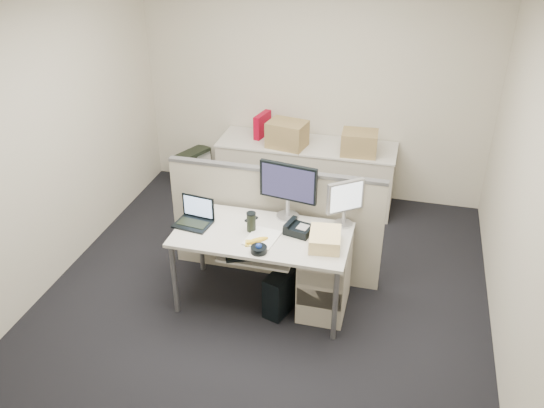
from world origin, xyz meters
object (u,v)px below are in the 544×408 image
(monitor_main, at_px, (288,191))
(desk_phone, at_px, (299,230))
(laptop, at_px, (192,214))
(desk, at_px, (262,240))

(monitor_main, distance_m, desk_phone, 0.36)
(laptop, height_order, desk_phone, laptop)
(desk, xyz_separation_m, monitor_main, (0.15, 0.32, 0.33))
(desk, xyz_separation_m, desk_phone, (0.30, 0.08, 0.10))
(desk_phone, bearing_deg, monitor_main, 135.48)
(desk, bearing_deg, laptop, -178.15)
(desk, height_order, monitor_main, monitor_main)
(desk, distance_m, desk_phone, 0.33)
(monitor_main, height_order, laptop, monitor_main)
(desk_phone, bearing_deg, desk, -151.59)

